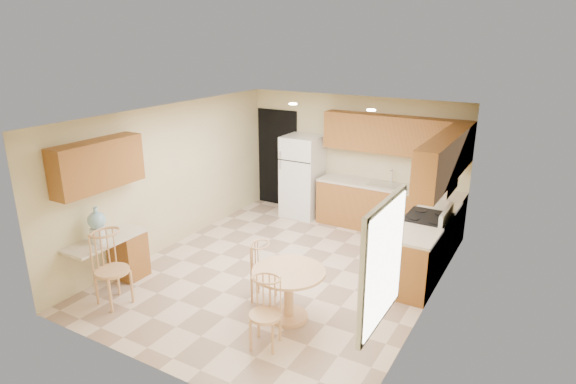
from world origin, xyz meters
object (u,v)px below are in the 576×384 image
Objects in this scene: chair_desk at (105,264)px; chair_table_b at (261,310)px; chair_table_a at (260,269)px; refrigerator at (302,176)px; dining_table at (289,287)px; stove at (425,243)px; water_crock at (97,226)px.

chair_table_b is at bearing 104.11° from chair_desk.
chair_table_a is at bearing 131.40° from chair_desk.
refrigerator is 3.55m from chair_table_a.
dining_table is at bearing 121.19° from chair_desk.
refrigerator is at bearing -80.86° from chair_table_b.
chair_table_a is at bearing 162.95° from dining_table.
refrigerator is 4.55m from chair_desk.
stove reaches higher than dining_table.
water_crock is at bearing -165.98° from dining_table.
water_crock is (-2.20, -0.86, 0.49)m from chair_table_a.
chair_desk is at bearing -33.73° from water_crock.
stove is 1.23× the size of chair_table_b.
chair_desk is 2.03× the size of water_crock.
chair_table_a is 1.63× the size of water_crock.
chair_desk is (-2.35, -0.25, 0.11)m from chair_table_b.
water_crock is at bearing -14.23° from chair_table_b.
stove is 1.03× the size of chair_desk.
chair_table_a is 2.10m from chair_desk.
refrigerator reaches higher than stove.
chair_table_b is (0.05, -0.73, 0.08)m from dining_table.
refrigerator is 1.97× the size of chair_table_a.
chair_table_b is at bearing -67.61° from refrigerator.
dining_table is (-1.17, -2.30, -0.01)m from stove.
refrigerator is at bearing -179.61° from chair_desk.
stove is at bearing 127.52° from chair_table_a.
refrigerator is 3.92m from dining_table.
dining_table is 2.51m from chair_desk.
refrigerator reaches higher than dining_table.
dining_table is 0.58m from chair_table_a.
refrigerator is at bearing -174.50° from chair_table_a.
chair_desk is at bearing -70.06° from chair_table_a.
water_crock reaches higher than dining_table.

